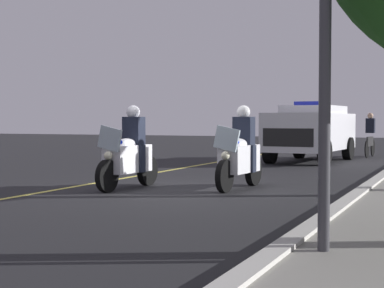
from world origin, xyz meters
TOP-DOWN VIEW (x-y plane):
  - ground_plane at (0.00, 0.00)m, footprint 80.00×80.00m
  - curb_strip at (0.00, 3.62)m, footprint 48.00×0.24m
  - lane_stripe_center at (0.00, -2.22)m, footprint 48.00×0.12m
  - police_motorcycle_lead_left at (0.22, -0.98)m, footprint 2.14×0.61m
  - police_motorcycle_lead_right at (-0.66, 1.13)m, footprint 2.14×0.61m
  - police_suv at (-9.58, 0.61)m, footprint 5.02×2.35m
  - cyclist_background at (-12.97, 2.13)m, footprint 1.76×0.34m

SIDE VIEW (x-z plane):
  - ground_plane at x=0.00m, z-range 0.00..0.00m
  - lane_stripe_center at x=0.00m, z-range 0.00..0.01m
  - curb_strip at x=0.00m, z-range 0.00..0.15m
  - police_motorcycle_lead_left at x=0.22m, z-range -0.16..1.56m
  - police_motorcycle_lead_right at x=-0.66m, z-range -0.16..1.56m
  - cyclist_background at x=-12.97m, z-range 0.00..1.69m
  - police_suv at x=-9.58m, z-range 0.04..2.09m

